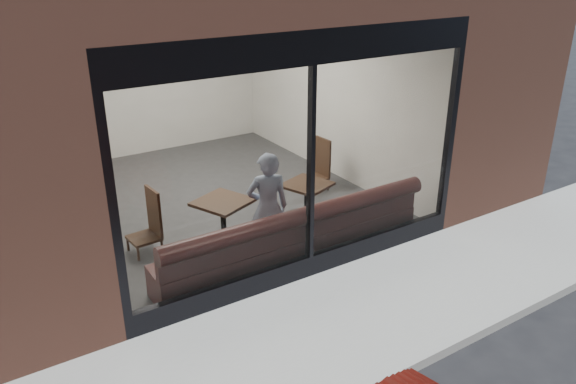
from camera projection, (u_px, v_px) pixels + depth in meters
ground at (419, 362)px, 5.93m from camera, size 120.00×120.00×0.00m
sidewalk_near at (359, 314)px, 6.70m from camera, size 40.00×2.00×0.01m
kerb_near at (423, 360)px, 5.87m from camera, size 40.00×0.10×0.12m
host_building_pier_right at (298, 60)px, 13.34m from camera, size 2.50×12.00×3.20m
host_building_backfill at (103, 56)px, 13.80m from camera, size 5.00×6.00×3.20m
cafe_floor at (213, 198)px, 9.79m from camera, size 6.00×6.00×0.00m
cafe_ceiling at (202, 8)px, 8.53m from camera, size 6.00×6.00×0.00m
cafe_wall_back at (145, 78)px, 11.47m from camera, size 5.00×0.00×5.00m
cafe_wall_left at (47, 135)px, 7.93m from camera, size 0.00×6.00×6.00m
cafe_wall_right at (330, 91)px, 10.40m from camera, size 0.00×6.00×6.00m
storefront_kick at (309, 265)px, 7.46m from camera, size 5.00×0.10×0.30m
storefront_header at (313, 47)px, 6.33m from camera, size 5.00×0.10×0.40m
storefront_mullion at (311, 167)px, 6.90m from camera, size 0.06×0.10×2.50m
storefront_glass at (312, 168)px, 6.88m from camera, size 4.80×0.00×4.80m
banquette at (293, 248)px, 7.74m from camera, size 4.00×0.55×0.45m
person at (268, 208)px, 7.60m from camera, size 0.67×0.54×1.58m
cafe_table_left at (222, 202)px, 7.90m from camera, size 0.90×0.90×0.04m
cafe_table_right at (307, 185)px, 8.48m from camera, size 0.80×0.80×0.04m
cafe_chair_left at (144, 238)px, 7.98m from camera, size 0.44×0.44×0.04m
cafe_chair_right at (314, 178)px, 10.08m from camera, size 0.43×0.43×0.04m
wall_poster at (66, 161)px, 7.36m from camera, size 0.02×0.64×0.86m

